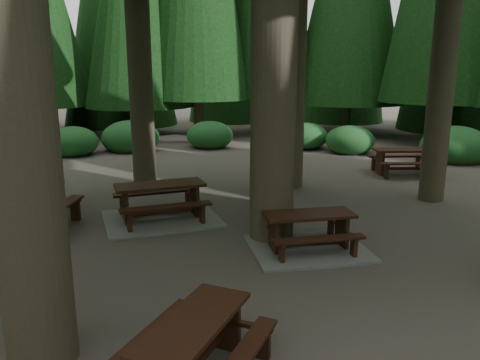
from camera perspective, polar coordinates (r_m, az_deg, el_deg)
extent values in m
plane|color=#514941|center=(8.83, -0.87, -7.90)|extent=(80.00, 80.00, 0.00)
cube|color=gray|center=(8.68, 8.26, -8.25)|extent=(2.10, 1.76, 0.05)
cube|color=black|center=(8.47, 8.40, -4.17)|extent=(1.63, 0.67, 0.05)
cube|color=black|center=(9.03, 7.23, -4.80)|extent=(1.62, 0.27, 0.04)
cube|color=black|center=(8.07, 9.59, -7.11)|extent=(1.62, 0.27, 0.04)
cube|color=black|center=(8.39, 4.13, -6.73)|extent=(0.08, 0.49, 0.64)
cube|color=black|center=(8.38, 4.13, -6.39)|extent=(0.11, 1.30, 0.05)
cube|color=black|center=(8.80, 12.32, -6.05)|extent=(0.08, 0.49, 0.64)
cube|color=black|center=(8.78, 12.33, -5.72)|extent=(0.11, 1.30, 0.05)
cube|color=black|center=(8.63, 8.29, -7.41)|extent=(1.34, 0.11, 0.07)
cube|color=black|center=(10.23, -24.75, -1.39)|extent=(1.28, 2.09, 0.07)
cube|color=black|center=(10.01, -21.29, -3.30)|extent=(0.81, 1.95, 0.05)
cube|color=black|center=(9.69, -26.69, -4.98)|extent=(0.60, 0.25, 0.78)
cube|color=black|center=(9.67, -26.73, -4.61)|extent=(1.54, 0.53, 0.07)
cube|color=black|center=(11.00, -22.62, -2.51)|extent=(0.60, 0.25, 0.78)
cube|color=black|center=(10.98, -22.65, -2.18)|extent=(1.54, 0.53, 0.07)
cube|color=black|center=(10.39, -24.42, -4.70)|extent=(0.54, 1.59, 0.09)
cube|color=gray|center=(10.36, -9.57, -4.69)|extent=(2.65, 2.29, 0.05)
cube|color=black|center=(10.16, -9.74, -0.62)|extent=(1.96, 0.98, 0.06)
cube|color=black|center=(10.83, -10.29, -1.47)|extent=(1.90, 0.52, 0.05)
cube|color=black|center=(9.64, -8.97, -3.27)|extent=(1.90, 0.52, 0.05)
cube|color=black|center=(10.16, -13.81, -3.19)|extent=(0.16, 0.58, 0.75)
cube|color=black|center=(10.14, -13.83, -2.85)|extent=(0.29, 1.51, 0.06)
cube|color=black|center=(10.42, -5.58, -2.45)|extent=(0.16, 0.58, 0.75)
cube|color=black|center=(10.40, -5.59, -2.12)|extent=(0.29, 1.51, 0.06)
cube|color=black|center=(10.32, -9.61, -3.83)|extent=(1.56, 0.30, 0.08)
cube|color=black|center=(15.37, 19.39, 3.47)|extent=(1.93, 1.01, 0.06)
cube|color=black|center=(15.98, 18.50, 2.77)|extent=(1.85, 0.56, 0.05)
cube|color=black|center=(14.87, 20.17, 1.89)|extent=(1.85, 0.56, 0.05)
cube|color=black|center=(15.18, 16.70, 2.02)|extent=(0.17, 0.57, 0.73)
cube|color=black|center=(15.17, 16.72, 2.24)|extent=(0.33, 1.47, 0.06)
cube|color=black|center=(15.73, 21.76, 2.01)|extent=(0.17, 0.57, 0.73)
cube|color=black|center=(15.72, 21.78, 2.22)|extent=(0.33, 1.47, 0.06)
cube|color=black|center=(15.48, 19.23, 1.35)|extent=(1.52, 0.34, 0.08)
cube|color=black|center=(5.03, -5.71, -16.92)|extent=(1.43, 1.67, 0.05)
cube|color=black|center=(5.41, -10.87, -18.03)|extent=(1.11, 1.43, 0.04)
cube|color=black|center=(4.98, 0.14, -20.87)|extent=(1.11, 1.43, 0.04)
cube|color=black|center=(5.70, -2.41, -17.00)|extent=(0.44, 0.34, 0.64)
cube|color=black|center=(5.67, -2.41, -16.54)|extent=(1.09, 0.81, 0.05)
ellipsoid|color=#216130|center=(18.47, 24.70, 3.40)|extent=(2.42, 2.42, 1.49)
ellipsoid|color=#216130|center=(18.81, 13.23, 4.42)|extent=(1.90, 1.90, 1.17)
ellipsoid|color=#216130|center=(19.65, 7.96, 5.02)|extent=(1.84, 1.84, 1.13)
ellipsoid|color=#216130|center=(19.74, -3.72, 5.15)|extent=(1.95, 1.95, 1.20)
ellipsoid|color=#216130|center=(19.48, -13.17, 4.72)|extent=(2.31, 2.31, 1.42)
ellipsoid|color=#216130|center=(19.00, -19.71, 4.08)|extent=(1.93, 1.93, 1.19)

